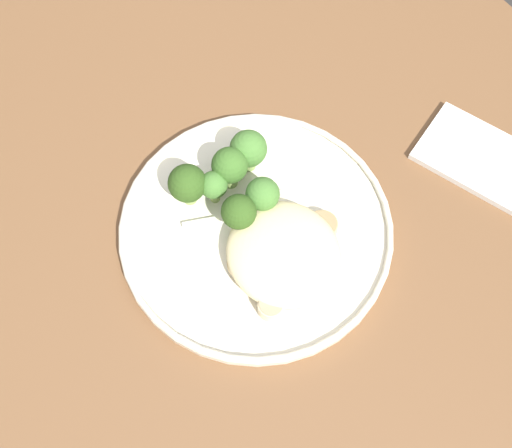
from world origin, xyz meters
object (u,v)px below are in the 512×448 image
object	(u,v)px
broccoli_floret_rear_charred	(230,166)
broccoli_floret_beside_noodles	(248,149)
seared_scallop_large_seared	(272,305)
broccoli_floret_split_head	(184,186)
broccoli_floret_front_edge	(239,212)
broccoli_floret_tall_stalk	(214,186)
seared_scallop_left_edge	(263,230)
dinner_plate	(256,229)
seared_scallop_rear_pale	(287,256)
seared_scallop_half_hidden	(310,258)
folded_napkin	(486,161)
broccoli_floret_left_leaning	(263,195)
seared_scallop_on_noodles	(240,260)
seared_scallop_center_golden	(322,226)

from	to	relation	value
broccoli_floret_rear_charred	broccoli_floret_beside_noodles	bearing A→B (deg)	-75.80
seared_scallop_large_seared	broccoli_floret_split_head	distance (m)	0.15
seared_scallop_large_seared	broccoli_floret_front_edge	bearing A→B (deg)	-13.93
broccoli_floret_tall_stalk	seared_scallop_left_edge	bearing A→B (deg)	-164.07
dinner_plate	seared_scallop_rear_pale	bearing A→B (deg)	-173.69
seared_scallop_half_hidden	folded_napkin	bearing A→B (deg)	-92.65
dinner_plate	broccoli_floret_left_leaning	distance (m)	0.04
broccoli_floret_beside_noodles	broccoli_floret_tall_stalk	bearing A→B (deg)	105.20
broccoli_floret_left_leaning	seared_scallop_large_seared	bearing A→B (deg)	150.52
seared_scallop_half_hidden	broccoli_floret_rear_charred	world-z (taller)	broccoli_floret_rear_charred
broccoli_floret_rear_charred	broccoli_floret_front_edge	world-z (taller)	same
seared_scallop_large_seared	seared_scallop_on_noodles	bearing A→B (deg)	-1.10
seared_scallop_rear_pale	broccoli_floret_rear_charred	bearing A→B (deg)	-1.63
seared_scallop_left_edge	seared_scallop_on_noodles	size ratio (longest dim) A/B	1.19
seared_scallop_rear_pale	broccoli_floret_split_head	bearing A→B (deg)	22.78
broccoli_floret_tall_stalk	broccoli_floret_split_head	bearing A→B (deg)	61.38
broccoli_floret_beside_noodles	dinner_plate	bearing A→B (deg)	151.78
broccoli_floret_tall_stalk	folded_napkin	distance (m)	0.31
broccoli_floret_tall_stalk	broccoli_floret_front_edge	distance (m)	0.04
seared_scallop_left_edge	broccoli_floret_rear_charred	world-z (taller)	broccoli_floret_rear_charred
seared_scallop_half_hidden	broccoli_floret_tall_stalk	distance (m)	0.13
seared_scallop_large_seared	folded_napkin	distance (m)	0.30
broccoli_floret_left_leaning	broccoli_floret_beside_noodles	xyz separation A→B (m)	(0.06, -0.02, -0.00)
seared_scallop_left_edge	broccoli_floret_split_head	size ratio (longest dim) A/B	0.55
seared_scallop_center_golden	seared_scallop_on_noodles	size ratio (longest dim) A/B	1.27
seared_scallop_half_hidden	folded_napkin	xyz separation A→B (m)	(-0.01, -0.24, -0.02)
broccoli_floret_split_head	broccoli_floret_rear_charred	size ratio (longest dim) A/B	0.98
seared_scallop_large_seared	seared_scallop_center_golden	size ratio (longest dim) A/B	0.80
seared_scallop_rear_pale	broccoli_floret_tall_stalk	distance (m)	0.11
seared_scallop_rear_pale	broccoli_floret_left_leaning	xyz separation A→B (m)	(0.06, -0.01, 0.02)
folded_napkin	seared_scallop_on_noodles	bearing A→B (deg)	80.66
seared_scallop_on_noodles	broccoli_floret_split_head	bearing A→B (deg)	4.53
seared_scallop_large_seared	broccoli_floret_front_edge	size ratio (longest dim) A/B	0.46
seared_scallop_left_edge	seared_scallop_on_noodles	xyz separation A→B (m)	(-0.01, 0.04, -0.00)
seared_scallop_center_golden	broccoli_floret_front_edge	distance (m)	0.09
seared_scallop_on_noodles	broccoli_floret_beside_noodles	bearing A→B (deg)	-38.10
broccoli_floret_rear_charred	broccoli_floret_beside_noodles	distance (m)	0.03
seared_scallop_half_hidden	seared_scallop_left_edge	bearing A→B (deg)	22.72
broccoli_floret_beside_noodles	broccoli_floret_front_edge	size ratio (longest dim) A/B	0.99
seared_scallop_center_golden	broccoli_floret_tall_stalk	xyz separation A→B (m)	(0.09, 0.07, 0.02)
seared_scallop_on_noodles	folded_napkin	size ratio (longest dim) A/B	0.17
broccoli_floret_left_leaning	seared_scallop_on_noodles	bearing A→B (deg)	125.37
broccoli_floret_front_edge	folded_napkin	xyz separation A→B (m)	(-0.08, -0.28, -0.04)
dinner_plate	folded_napkin	size ratio (longest dim) A/B	1.93
dinner_plate	broccoli_floret_tall_stalk	distance (m)	0.06
broccoli_floret_tall_stalk	seared_scallop_on_noodles	bearing A→B (deg)	166.02
seared_scallop_on_noodles	folded_napkin	world-z (taller)	seared_scallop_on_noodles
seared_scallop_on_noodles	broccoli_floret_front_edge	bearing A→B (deg)	-32.56
broccoli_floret_rear_charred	folded_napkin	world-z (taller)	broccoli_floret_rear_charred
dinner_plate	broccoli_floret_front_edge	size ratio (longest dim) A/B	5.19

